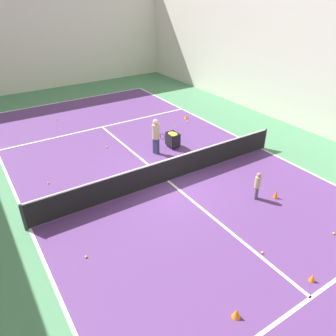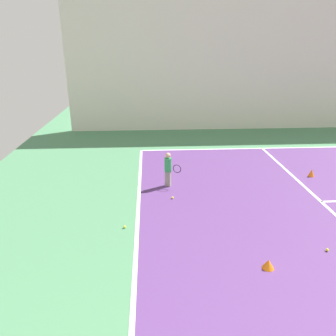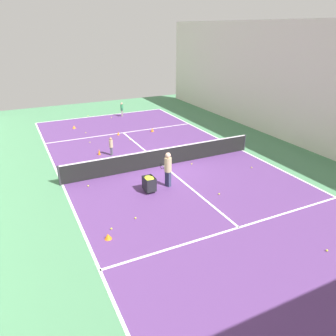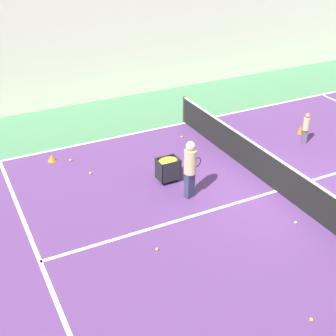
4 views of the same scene
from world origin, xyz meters
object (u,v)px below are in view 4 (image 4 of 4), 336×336
child_midcourt (306,126)px  ball_cart (168,165)px  coach_at_net (190,166)px  tennis_net (278,175)px

child_midcourt → ball_cart: (-0.17, 5.24, -0.10)m
ball_cart → coach_at_net: bearing=-171.8°
ball_cart → child_midcourt: bearing=-88.1°
coach_at_net → child_midcourt: coach_at_net is taller
tennis_net → coach_at_net: 2.52m
child_midcourt → tennis_net: bearing=70.3°
tennis_net → ball_cart: (1.88, 2.47, 0.00)m
tennis_net → ball_cart: 3.11m
tennis_net → ball_cart: size_ratio=14.76×
tennis_net → child_midcourt: child_midcourt is taller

